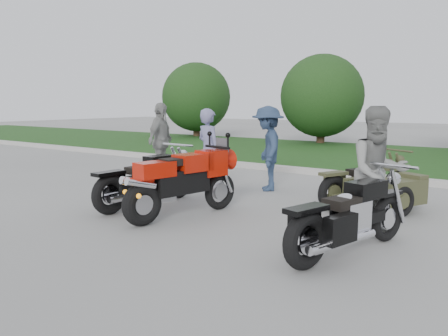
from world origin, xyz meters
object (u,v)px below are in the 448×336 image
Objects in this scene: cruiser_right at (346,220)px; cruiser_sidecar at (378,189)px; sportbike_red at (181,180)px; person_denim at (268,148)px; person_stripe at (209,151)px; person_grey at (378,172)px; person_back at (161,141)px; cruiser_left at (143,182)px.

cruiser_right is 2.59m from cruiser_sidecar.
sportbike_red is 1.23× the size of person_denim.
person_denim is (0.91, 0.91, 0.03)m from person_stripe.
person_grey is 6.17m from person_back.
cruiser_left is at bearing 101.43° from person_stripe.
cruiser_left is at bearing -123.04° from cruiser_sidecar.
sportbike_red is 4.00m from person_back.
sportbike_red is at bearing -148.66° from person_back.
sportbike_red is 1.22× the size of person_grey.
sportbike_red is at bearing 155.12° from person_grey.
cruiser_sidecar is (3.62, 2.13, -0.07)m from cruiser_left.
person_grey is 0.97× the size of person_back.
cruiser_right is 1.11× the size of cruiser_sidecar.
cruiser_sidecar is 2.62m from person_denim.
cruiser_sidecar is at bearing 113.92° from cruiser_right.
person_grey is at bearing 103.31° from cruiser_right.
cruiser_left is 1.15× the size of cruiser_sidecar.
sportbike_red is 0.95× the size of cruiser_left.
cruiser_left is 1.80m from person_stripe.
person_denim reaches higher than cruiser_sidecar.
person_grey is at bearing -178.59° from person_stripe.
person_denim is (-2.90, 2.02, -0.01)m from person_grey.
cruiser_sidecar is 1.11× the size of person_grey.
person_back is at bearing -157.25° from cruiser_sidecar.
person_stripe is at bearing 87.50° from cruiser_left.
cruiser_right is 1.17m from person_grey.
person_stripe reaches higher than cruiser_right.
person_denim is at bearing -165.17° from cruiser_sidecar.
person_denim is 0.96× the size of person_back.
person_denim is at bearing -117.33° from person_stripe.
person_denim is (1.10, 2.65, 0.45)m from cruiser_left.
person_stripe is 1.28m from person_denim.
person_back is (-5.82, 2.93, 0.49)m from cruiser_right.
cruiser_left is 1.04× the size of cruiser_right.
person_stripe is (0.19, 1.74, 0.42)m from cruiser_left.
person_grey is (0.06, 1.07, 0.46)m from cruiser_right.
person_stripe is at bearing 123.17° from person_grey.
sportbike_red is at bearing -168.19° from cruiser_right.
cruiser_right is 1.25× the size of person_denim.
cruiser_right is 1.24× the size of person_grey.
cruiser_right is 1.20× the size of person_back.
sportbike_red is 1.27× the size of person_stripe.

